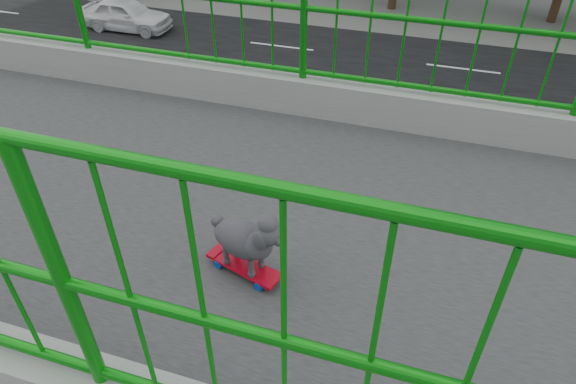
% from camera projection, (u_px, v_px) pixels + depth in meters
% --- Properties ---
extents(road, '(18.00, 90.00, 0.02)m').
position_uv_depth(road, '(455.00, 143.00, 16.81)').
color(road, black).
rests_on(road, ground).
extents(skateboard, '(0.26, 0.46, 0.06)m').
position_uv_depth(skateboard, '(244.00, 266.00, 2.80)').
color(skateboard, red).
rests_on(skateboard, footbridge).
extents(poodle, '(0.28, 0.46, 0.40)m').
position_uv_depth(poodle, '(246.00, 238.00, 2.64)').
color(poodle, '#28262A').
rests_on(poodle, skateboard).
extents(car_1, '(1.47, 4.22, 1.39)m').
position_uv_depth(car_1, '(34.00, 118.00, 16.70)').
color(car_1, '#A7A7AC').
rests_on(car_1, ground).
extents(car_2, '(2.48, 5.37, 1.49)m').
position_uv_depth(car_2, '(443.00, 130.00, 16.02)').
color(car_2, red).
rests_on(car_2, ground).
extents(car_4, '(1.75, 4.34, 1.48)m').
position_uv_depth(car_4, '(126.00, 14.00, 24.46)').
color(car_4, silver).
rests_on(car_4, ground).
extents(car_6, '(2.17, 4.70, 1.31)m').
position_uv_depth(car_6, '(281.00, 165.00, 14.70)').
color(car_6, '#A7A7AC').
rests_on(car_6, ground).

